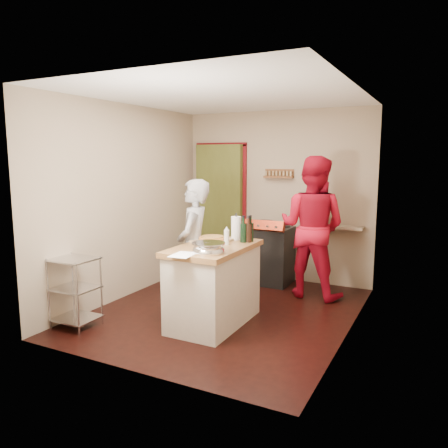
% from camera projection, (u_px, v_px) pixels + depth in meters
% --- Properties ---
extents(floor, '(3.50, 3.50, 0.00)m').
position_uv_depth(floor, '(225.00, 311.00, 5.43)').
color(floor, black).
rests_on(floor, ground).
extents(back_wall, '(3.00, 0.44, 2.60)m').
position_uv_depth(back_wall, '(240.00, 205.00, 7.12)').
color(back_wall, tan).
rests_on(back_wall, ground).
extents(left_wall, '(0.04, 3.50, 2.60)m').
position_uv_depth(left_wall, '(127.00, 202.00, 5.91)').
color(left_wall, tan).
rests_on(left_wall, ground).
extents(right_wall, '(0.04, 3.50, 2.60)m').
position_uv_depth(right_wall, '(353.00, 215.00, 4.56)').
color(right_wall, tan).
rests_on(right_wall, ground).
extents(ceiling, '(3.00, 3.50, 0.02)m').
position_uv_depth(ceiling, '(225.00, 95.00, 5.04)').
color(ceiling, white).
rests_on(ceiling, back_wall).
extents(stove, '(0.60, 0.63, 1.00)m').
position_uv_depth(stove, '(271.00, 254.00, 6.59)').
color(stove, black).
rests_on(stove, ground).
extents(wire_shelving, '(0.48, 0.40, 0.80)m').
position_uv_depth(wire_shelving, '(75.00, 289.00, 4.88)').
color(wire_shelving, silver).
rests_on(wire_shelving, ground).
extents(island, '(0.71, 1.33, 1.22)m').
position_uv_depth(island, '(214.00, 283.00, 4.97)').
color(island, beige).
rests_on(island, ground).
extents(person_stripe, '(0.54, 0.68, 1.64)m').
position_uv_depth(person_stripe, '(194.00, 248.00, 5.25)').
color(person_stripe, '#ACABB0').
rests_on(person_stripe, ground).
extents(person_red, '(1.00, 0.82, 1.92)m').
position_uv_depth(person_red, '(312.00, 227.00, 5.92)').
color(person_red, '#B10B23').
rests_on(person_red, ground).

